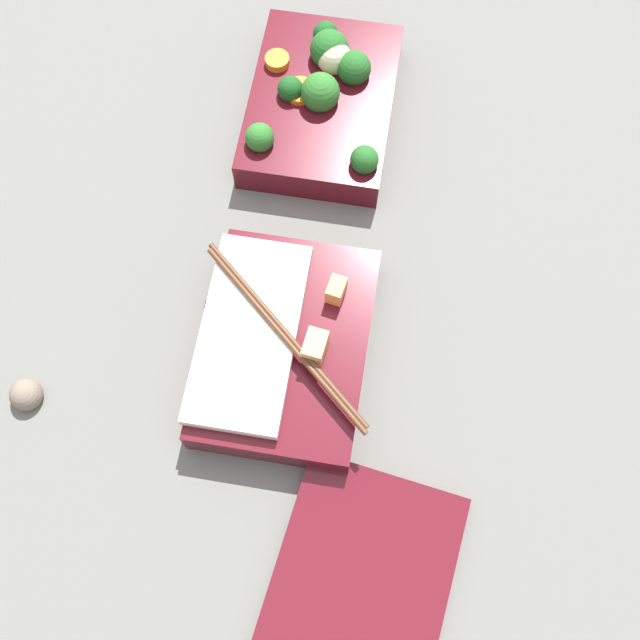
% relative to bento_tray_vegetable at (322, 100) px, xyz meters
% --- Properties ---
extents(ground_plane, '(3.00, 3.00, 0.00)m').
position_rel_bento_tray_vegetable_xyz_m(ground_plane, '(0.14, 0.01, -0.02)').
color(ground_plane, slate).
extents(bento_tray_vegetable, '(0.20, 0.14, 0.07)m').
position_rel_bento_tray_vegetable_xyz_m(bento_tray_vegetable, '(0.00, 0.00, 0.00)').
color(bento_tray_vegetable, '#510F19').
rests_on(bento_tray_vegetable, ground_plane).
extents(bento_tray_rice, '(0.20, 0.17, 0.06)m').
position_rel_bento_tray_vegetable_xyz_m(bento_tray_rice, '(0.27, 0.01, -0.00)').
color(bento_tray_rice, '#510F19').
rests_on(bento_tray_rice, ground_plane).
extents(bento_lid, '(0.22, 0.17, 0.01)m').
position_rel_bento_tray_vegetable_xyz_m(bento_lid, '(0.47, 0.11, -0.02)').
color(bento_lid, '#510F19').
rests_on(bento_lid, ground_plane).
extents(pebble_0, '(0.03, 0.03, 0.03)m').
position_rel_bento_tray_vegetable_xyz_m(pebble_0, '(0.35, -0.21, -0.02)').
color(pebble_0, '#7A6B5B').
rests_on(pebble_0, ground_plane).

